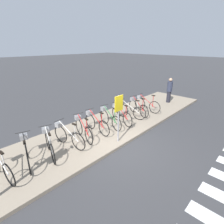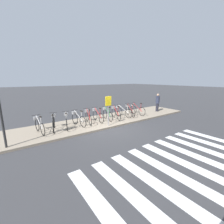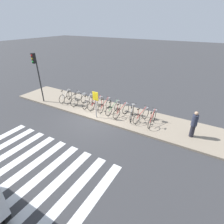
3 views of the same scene
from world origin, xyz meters
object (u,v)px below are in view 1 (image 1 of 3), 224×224
at_px(parked_bicycle_4, 83,128).
at_px(parked_bicycle_10, 146,104).
at_px(pedestrian, 169,90).
at_px(parked_bicycle_6, 109,118).
at_px(sign_post, 119,111).
at_px(parked_bicycle_8, 129,110).
at_px(parked_bicycle_9, 137,106).
at_px(parked_bicycle_3, 67,135).
at_px(parked_bicycle_7, 121,114).
at_px(parked_bicycle_2, 49,143).
at_px(parked_bicycle_5, 96,122).
at_px(parked_bicycle_1, 26,151).

distance_m(parked_bicycle_4, parked_bicycle_10, 4.53).
bearing_deg(pedestrian, parked_bicycle_6, 176.80).
distance_m(parked_bicycle_6, sign_post, 1.68).
relative_size(parked_bicycle_8, pedestrian, 1.00).
bearing_deg(pedestrian, parked_bicycle_9, 175.47).
relative_size(parked_bicycle_6, parked_bicycle_8, 1.02).
bearing_deg(parked_bicycle_4, parked_bicycle_10, -1.58).
xyz_separation_m(parked_bicycle_3, parked_bicycle_8, (3.79, -0.02, 0.00)).
bearing_deg(parked_bicycle_8, parked_bicycle_7, -175.24).
height_order(parked_bicycle_2, parked_bicycle_4, same).
height_order(parked_bicycle_4, parked_bicycle_8, same).
height_order(parked_bicycle_5, parked_bicycle_9, same).
xyz_separation_m(parked_bicycle_4, parked_bicycle_5, (0.76, 0.05, 0.00)).
xyz_separation_m(parked_bicycle_6, pedestrian, (5.46, -0.31, 0.41)).
bearing_deg(sign_post, parked_bicycle_9, 22.01).
xyz_separation_m(parked_bicycle_8, parked_bicycle_9, (0.74, -0.01, 0.00)).
bearing_deg(parked_bicycle_2, parked_bicycle_10, -0.23).
distance_m(parked_bicycle_5, parked_bicycle_10, 3.77).
bearing_deg(parked_bicycle_6, parked_bicycle_1, -179.99).
bearing_deg(parked_bicycle_6, parked_bicycle_4, 179.33).
distance_m(parked_bicycle_6, parked_bicycle_8, 1.47).
xyz_separation_m(parked_bicycle_2, pedestrian, (8.56, -0.22, 0.41)).
height_order(parked_bicycle_8, parked_bicycle_9, same).
xyz_separation_m(parked_bicycle_4, parked_bicycle_7, (2.27, -0.12, 0.00)).
bearing_deg(pedestrian, parked_bicycle_8, 176.16).
height_order(parked_bicycle_5, parked_bicycle_8, same).
xyz_separation_m(parked_bicycle_2, parked_bicycle_5, (2.31, 0.15, 0.00)).
xyz_separation_m(parked_bicycle_9, sign_post, (-2.96, -1.20, 0.86)).
distance_m(parked_bicycle_1, parked_bicycle_9, 6.06).
height_order(parked_bicycle_8, pedestrian, pedestrian).
height_order(parked_bicycle_4, pedestrian, pedestrian).
bearing_deg(parked_bicycle_4, parked_bicycle_2, -176.29).
height_order(parked_bicycle_2, parked_bicycle_10, same).
relative_size(parked_bicycle_1, parked_bicycle_7, 0.99).
height_order(parked_bicycle_6, parked_bicycle_8, same).
relative_size(parked_bicycle_2, parked_bicycle_6, 0.97).
height_order(parked_bicycle_2, parked_bicycle_6, same).
bearing_deg(parked_bicycle_5, parked_bicycle_4, -176.24).
xyz_separation_m(parked_bicycle_1, parked_bicycle_3, (1.53, -0.02, 0.00)).
bearing_deg(parked_bicycle_6, parked_bicycle_10, -2.05).
distance_m(parked_bicycle_10, pedestrian, 2.52).
distance_m(parked_bicycle_6, pedestrian, 5.48).
xyz_separation_m(parked_bicycle_1, parked_bicycle_10, (6.82, -0.11, 0.00)).
relative_size(parked_bicycle_3, sign_post, 0.88).
relative_size(parked_bicycle_1, parked_bicycle_4, 0.99).
height_order(parked_bicycle_6, parked_bicycle_10, same).
bearing_deg(parked_bicycle_8, parked_bicycle_2, -179.45).
xyz_separation_m(parked_bicycle_5, pedestrian, (6.25, -0.37, 0.41)).
distance_m(parked_bicycle_9, pedestrian, 3.27).
xyz_separation_m(parked_bicycle_1, parked_bicycle_5, (3.05, 0.07, 0.00)).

